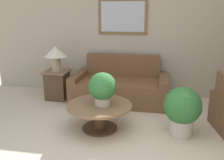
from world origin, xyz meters
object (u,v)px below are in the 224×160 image
at_px(couch_main, 120,87).
at_px(coffee_table, 99,111).
at_px(side_table, 57,84).
at_px(potted_plant_on_table, 102,88).
at_px(potted_plant_floor, 182,109).
at_px(table_lamp, 56,54).

xyz_separation_m(couch_main, coffee_table, (-0.12, -1.35, 0.01)).
relative_size(side_table, potted_plant_on_table, 1.20).
xyz_separation_m(coffee_table, potted_plant_on_table, (0.06, -0.01, 0.39)).
distance_m(coffee_table, side_table, 1.75).
bearing_deg(potted_plant_floor, couch_main, 130.86).
height_order(coffee_table, potted_plant_floor, potted_plant_floor).
relative_size(couch_main, side_table, 3.17).
relative_size(couch_main, coffee_table, 1.90).
relative_size(couch_main, potted_plant_floor, 2.57).
bearing_deg(coffee_table, side_table, 134.32).
xyz_separation_m(side_table, potted_plant_on_table, (1.28, -1.26, 0.39)).
height_order(side_table, potted_plant_on_table, potted_plant_on_table).
distance_m(side_table, table_lamp, 0.66).
distance_m(coffee_table, potted_plant_floor, 1.27).
distance_m(couch_main, table_lamp, 1.51).
height_order(coffee_table, potted_plant_on_table, potted_plant_on_table).
relative_size(table_lamp, potted_plant_on_table, 1.03).
height_order(potted_plant_on_table, potted_plant_floor, potted_plant_on_table).
relative_size(potted_plant_on_table, potted_plant_floor, 0.68).
distance_m(coffee_table, table_lamp, 1.87).
bearing_deg(table_lamp, couch_main, 4.40).
xyz_separation_m(couch_main, table_lamp, (-1.34, -0.10, 0.68)).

